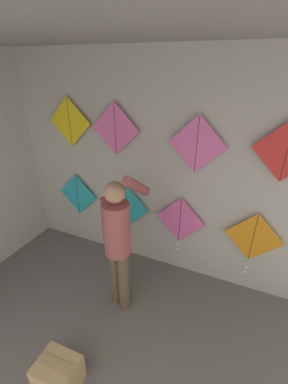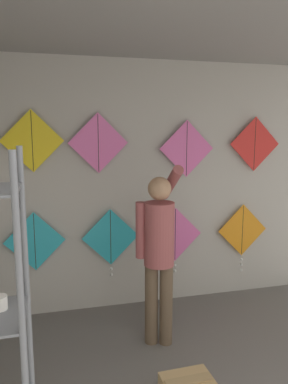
{
  "view_description": "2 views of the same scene",
  "coord_description": "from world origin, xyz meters",
  "px_view_note": "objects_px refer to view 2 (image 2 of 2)",
  "views": [
    {
      "loc": [
        1.06,
        0.78,
        2.62
      ],
      "look_at": [
        -0.03,
        3.23,
        1.26
      ],
      "focal_mm": 24.0,
      "sensor_mm": 36.0,
      "label": 1
    },
    {
      "loc": [
        -1.04,
        -0.55,
        2.04
      ],
      "look_at": [
        -0.08,
        3.23,
        1.39
      ],
      "focal_mm": 35.0,
      "sensor_mm": 36.0,
      "label": 2
    }
  ],
  "objects_px": {
    "shopkeeper": "(159,246)",
    "kite_0": "(35,241)",
    "kite_2": "(175,236)",
    "kite_7": "(255,144)",
    "kite_3": "(242,233)",
    "kite_1": "(111,239)",
    "kite_6": "(187,149)",
    "kite_4": "(32,141)",
    "kite_5": "(98,143)"
  },
  "relations": [
    {
      "from": "shopkeeper",
      "to": "kite_0",
      "type": "distance_m",
      "value": 1.4
    },
    {
      "from": "kite_2",
      "to": "kite_7",
      "type": "height_order",
      "value": "kite_7"
    },
    {
      "from": "kite_3",
      "to": "kite_1",
      "type": "bearing_deg",
      "value": 179.99
    },
    {
      "from": "shopkeeper",
      "to": "kite_1",
      "type": "xyz_separation_m",
      "value": [
        -0.32,
        0.81,
        -0.15
      ]
    },
    {
      "from": "shopkeeper",
      "to": "kite_3",
      "type": "xyz_separation_m",
      "value": [
        1.32,
        0.81,
        -0.19
      ]
    },
    {
      "from": "kite_0",
      "to": "kite_6",
      "type": "height_order",
      "value": "kite_6"
    },
    {
      "from": "shopkeeper",
      "to": "kite_0",
      "type": "bearing_deg",
      "value": 164.28
    },
    {
      "from": "shopkeeper",
      "to": "kite_4",
      "type": "height_order",
      "value": "kite_4"
    },
    {
      "from": "kite_0",
      "to": "kite_3",
      "type": "distance_m",
      "value": 2.46
    },
    {
      "from": "kite_1",
      "to": "kite_7",
      "type": "relative_size",
      "value": 1.21
    },
    {
      "from": "kite_1",
      "to": "kite_5",
      "type": "relative_size",
      "value": 1.21
    },
    {
      "from": "kite_5",
      "to": "kite_7",
      "type": "xyz_separation_m",
      "value": [
        1.87,
        0.0,
        -0.03
      ]
    },
    {
      "from": "kite_4",
      "to": "kite_7",
      "type": "bearing_deg",
      "value": 0.0
    },
    {
      "from": "kite_3",
      "to": "kite_6",
      "type": "xyz_separation_m",
      "value": [
        -0.75,
        0.0,
        1.04
      ]
    },
    {
      "from": "kite_1",
      "to": "kite_2",
      "type": "relative_size",
      "value": 1.0
    },
    {
      "from": "kite_6",
      "to": "kite_2",
      "type": "bearing_deg",
      "value": -179.76
    },
    {
      "from": "kite_0",
      "to": "shopkeeper",
      "type": "bearing_deg",
      "value": -35.3
    },
    {
      "from": "kite_4",
      "to": "kite_6",
      "type": "height_order",
      "value": "kite_4"
    },
    {
      "from": "kite_4",
      "to": "kite_5",
      "type": "bearing_deg",
      "value": 0.0
    },
    {
      "from": "kite_5",
      "to": "kite_7",
      "type": "bearing_deg",
      "value": 0.0
    },
    {
      "from": "shopkeeper",
      "to": "kite_6",
      "type": "bearing_deg",
      "value": 74.57
    },
    {
      "from": "kite_3",
      "to": "kite_7",
      "type": "bearing_deg",
      "value": 0.38
    },
    {
      "from": "kite_3",
      "to": "kite_4",
      "type": "distance_m",
      "value": 2.69
    },
    {
      "from": "kite_5",
      "to": "kite_7",
      "type": "height_order",
      "value": "kite_5"
    },
    {
      "from": "kite_7",
      "to": "kite_3",
      "type": "bearing_deg",
      "value": -179.62
    },
    {
      "from": "kite_2",
      "to": "kite_5",
      "type": "xyz_separation_m",
      "value": [
        -0.88,
        0.0,
        1.1
      ]
    },
    {
      "from": "shopkeeper",
      "to": "kite_1",
      "type": "bearing_deg",
      "value": 131.35
    },
    {
      "from": "kite_0",
      "to": "kite_2",
      "type": "xyz_separation_m",
      "value": [
        1.58,
        -0.0,
        -0.06
      ]
    },
    {
      "from": "kite_0",
      "to": "kite_1",
      "type": "distance_m",
      "value": 0.82
    },
    {
      "from": "shopkeeper",
      "to": "kite_3",
      "type": "relative_size",
      "value": 2.03
    },
    {
      "from": "kite_6",
      "to": "kite_7",
      "type": "height_order",
      "value": "kite_7"
    },
    {
      "from": "kite_1",
      "to": "kite_2",
      "type": "xyz_separation_m",
      "value": [
        0.77,
        0.0,
        -0.03
      ]
    },
    {
      "from": "kite_7",
      "to": "kite_5",
      "type": "bearing_deg",
      "value": 180.0
    },
    {
      "from": "shopkeeper",
      "to": "kite_7",
      "type": "xyz_separation_m",
      "value": [
        1.43,
        0.81,
        0.9
      ]
    },
    {
      "from": "kite_0",
      "to": "kite_5",
      "type": "height_order",
      "value": "kite_5"
    },
    {
      "from": "kite_1",
      "to": "kite_6",
      "type": "relative_size",
      "value": 1.21
    },
    {
      "from": "kite_2",
      "to": "kite_4",
      "type": "relative_size",
      "value": 1.21
    },
    {
      "from": "kite_3",
      "to": "kite_6",
      "type": "distance_m",
      "value": 1.28
    },
    {
      "from": "shopkeeper",
      "to": "kite_2",
      "type": "relative_size",
      "value": 2.21
    },
    {
      "from": "kite_0",
      "to": "kite_5",
      "type": "bearing_deg",
      "value": 0.0
    },
    {
      "from": "kite_2",
      "to": "kite_5",
      "type": "height_order",
      "value": "kite_5"
    },
    {
      "from": "kite_1",
      "to": "kite_4",
      "type": "bearing_deg",
      "value": 179.96
    },
    {
      "from": "kite_2",
      "to": "kite_6",
      "type": "height_order",
      "value": "kite_6"
    },
    {
      "from": "kite_0",
      "to": "kite_6",
      "type": "xyz_separation_m",
      "value": [
        1.71,
        0.0,
        0.97
      ]
    },
    {
      "from": "kite_5",
      "to": "kite_6",
      "type": "xyz_separation_m",
      "value": [
        1.01,
        0.0,
        -0.07
      ]
    },
    {
      "from": "kite_1",
      "to": "kite_0",
      "type": "bearing_deg",
      "value": 179.96
    },
    {
      "from": "kite_4",
      "to": "kite_6",
      "type": "distance_m",
      "value": 1.69
    },
    {
      "from": "kite_0",
      "to": "kite_5",
      "type": "relative_size",
      "value": 1.0
    },
    {
      "from": "kite_4",
      "to": "kite_7",
      "type": "xyz_separation_m",
      "value": [
        2.55,
        0.0,
        -0.06
      ]
    },
    {
      "from": "kite_0",
      "to": "kite_4",
      "type": "height_order",
      "value": "kite_4"
    }
  ]
}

